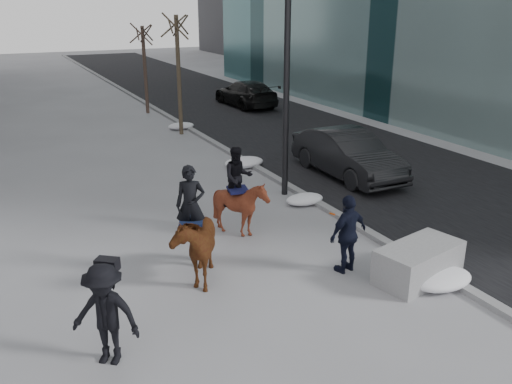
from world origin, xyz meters
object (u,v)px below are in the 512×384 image
planter (418,262)px  car_near (347,154)px  mounted_left (194,238)px  mounted_right (240,201)px

planter → car_near: size_ratio=0.41×
car_near → mounted_left: size_ratio=1.92×
planter → mounted_right: (-2.37, 3.82, 0.51)m
planter → mounted_right: bearing=121.8°
car_near → mounted_right: size_ratio=2.10×
car_near → mounted_right: mounted_right is taller
planter → mounted_left: bearing=152.7°
planter → mounted_left: 4.75m
mounted_left → car_near: bearing=32.2°
planter → car_near: bearing=66.5°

